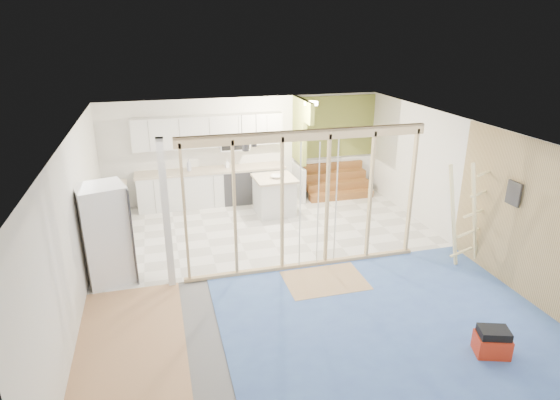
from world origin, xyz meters
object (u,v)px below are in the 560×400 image
object	(u,v)px
toolbox	(492,343)
ladder	(467,215)
island	(275,196)
fridge	(106,234)

from	to	relation	value
toolbox	ladder	world-z (taller)	ladder
island	ladder	xyz separation A→B (m)	(2.71, -3.40, 0.57)
fridge	ladder	world-z (taller)	ladder
fridge	island	size ratio (longest dim) A/B	1.84
fridge	ladder	xyz separation A→B (m)	(6.27, -1.15, 0.14)
toolbox	ladder	size ratio (longest dim) A/B	0.26
fridge	island	distance (m)	4.23
fridge	island	xyz separation A→B (m)	(3.56, 2.25, -0.43)
fridge	ladder	size ratio (longest dim) A/B	0.88
island	toolbox	xyz separation A→B (m)	(1.57, -5.73, -0.26)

